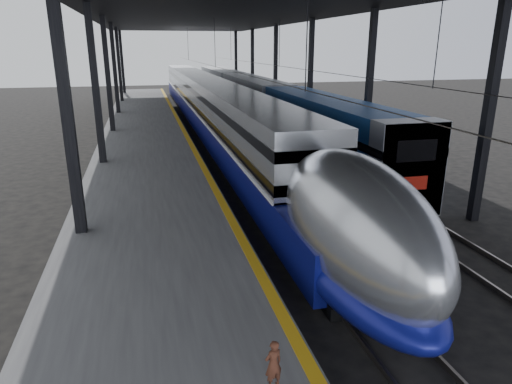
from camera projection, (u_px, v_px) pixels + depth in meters
name	position (u px, v px, depth m)	size (l,w,h in m)	color
ground	(291.00, 315.00, 12.35)	(160.00, 160.00, 0.00)	black
platform	(146.00, 149.00, 29.91)	(6.00, 80.00, 1.00)	#4C4C4F
yellow_strip	(189.00, 140.00, 30.39)	(0.30, 80.00, 0.01)	gold
rails	(264.00, 149.00, 31.85)	(6.52, 80.00, 0.16)	slate
canopy	(225.00, 10.00, 28.51)	(18.00, 75.00, 9.47)	black
tgv_train	(211.00, 108.00, 38.25)	(3.01, 65.20, 4.31)	silver
second_train	(255.00, 100.00, 43.73)	(2.97, 56.05, 4.10)	navy
child	(273.00, 364.00, 8.20)	(0.35, 0.23, 0.97)	#492518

